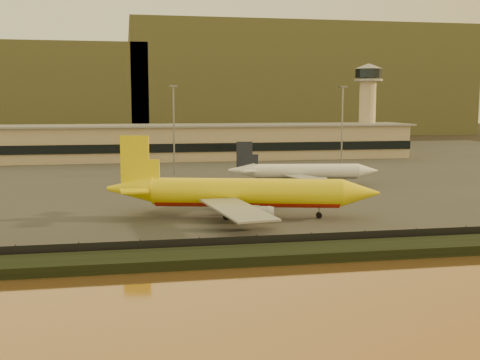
# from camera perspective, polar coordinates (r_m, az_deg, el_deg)

# --- Properties ---
(ground) EXTENTS (900.00, 900.00, 0.00)m
(ground) POSITION_cam_1_polar(r_m,az_deg,el_deg) (98.27, 3.38, -4.88)
(ground) COLOR black
(ground) RESTS_ON ground
(embankment) EXTENTS (320.00, 7.00, 1.40)m
(embankment) POSITION_cam_1_polar(r_m,az_deg,el_deg) (82.17, 6.29, -6.86)
(embankment) COLOR black
(embankment) RESTS_ON ground
(tarmac) EXTENTS (320.00, 220.00, 0.20)m
(tarmac) POSITION_cam_1_polar(r_m,az_deg,el_deg) (190.69, -3.60, 1.13)
(tarmac) COLOR #2D2D2D
(tarmac) RESTS_ON ground
(perimeter_fence) EXTENTS (300.00, 0.05, 2.20)m
(perimeter_fence) POSITION_cam_1_polar(r_m,az_deg,el_deg) (85.75, 5.51, -5.83)
(perimeter_fence) COLOR black
(perimeter_fence) RESTS_ON tarmac
(terminal_building) EXTENTS (202.00, 25.00, 12.60)m
(terminal_building) POSITION_cam_1_polar(r_m,az_deg,el_deg) (219.31, -8.39, 3.49)
(terminal_building) COLOR tan
(terminal_building) RESTS_ON tarmac
(control_tower) EXTENTS (11.20, 11.20, 35.50)m
(control_tower) POSITION_cam_1_polar(r_m,az_deg,el_deg) (242.84, 12.00, 7.42)
(control_tower) COLOR tan
(control_tower) RESTS_ON tarmac
(apron_light_masts) EXTENTS (152.20, 12.20, 25.40)m
(apron_light_masts) POSITION_cam_1_polar(r_m,az_deg,el_deg) (172.53, 2.17, 5.68)
(apron_light_masts) COLOR slate
(apron_light_masts) RESTS_ON tarmac
(distant_hills) EXTENTS (470.00, 160.00, 70.00)m
(distant_hills) POSITION_cam_1_polar(r_m,az_deg,el_deg) (433.22, -10.51, 8.67)
(distant_hills) COLOR brown
(distant_hills) RESTS_ON ground
(dhl_cargo_jet) EXTENTS (48.77, 46.81, 14.72)m
(dhl_cargo_jet) POSITION_cam_1_polar(r_m,az_deg,el_deg) (108.09, 0.18, -1.26)
(dhl_cargo_jet) COLOR yellow
(dhl_cargo_jet) RESTS_ON tarmac
(white_narrowbody_jet) EXTENTS (37.94, 36.67, 10.91)m
(white_narrowbody_jet) POSITION_cam_1_polar(r_m,az_deg,el_deg) (152.01, 6.06, 0.78)
(white_narrowbody_jet) COLOR white
(white_narrowbody_jet) RESTS_ON tarmac
(gse_vehicle_yellow) EXTENTS (3.82, 1.97, 1.66)m
(gse_vehicle_yellow) POSITION_cam_1_polar(r_m,az_deg,el_deg) (130.68, 4.64, -1.36)
(gse_vehicle_yellow) COLOR yellow
(gse_vehicle_yellow) RESTS_ON tarmac
(gse_vehicle_white) EXTENTS (4.12, 2.08, 1.80)m
(gse_vehicle_white) POSITION_cam_1_polar(r_m,az_deg,el_deg) (132.91, -3.16, -1.17)
(gse_vehicle_white) COLOR white
(gse_vehicle_white) RESTS_ON tarmac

